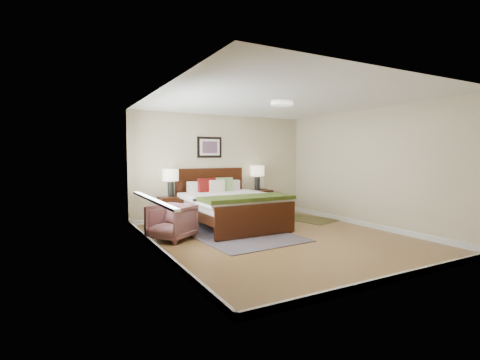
# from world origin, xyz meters

# --- Properties ---
(floor) EXTENTS (5.00, 5.00, 0.00)m
(floor) POSITION_xyz_m (0.00, 0.00, 0.00)
(floor) COLOR olive
(floor) RESTS_ON ground
(back_wall) EXTENTS (4.50, 0.04, 2.50)m
(back_wall) POSITION_xyz_m (0.00, 2.50, 1.25)
(back_wall) COLOR #C5B78F
(back_wall) RESTS_ON ground
(front_wall) EXTENTS (4.50, 0.04, 2.50)m
(front_wall) POSITION_xyz_m (0.00, -2.50, 1.25)
(front_wall) COLOR #C5B78F
(front_wall) RESTS_ON ground
(left_wall) EXTENTS (0.04, 5.00, 2.50)m
(left_wall) POSITION_xyz_m (-2.25, 0.00, 1.25)
(left_wall) COLOR #C5B78F
(left_wall) RESTS_ON ground
(right_wall) EXTENTS (0.04, 5.00, 2.50)m
(right_wall) POSITION_xyz_m (2.25, 0.00, 1.25)
(right_wall) COLOR #C5B78F
(right_wall) RESTS_ON ground
(ceiling) EXTENTS (4.50, 5.00, 0.02)m
(ceiling) POSITION_xyz_m (0.00, 0.00, 2.50)
(ceiling) COLOR white
(ceiling) RESTS_ON back_wall
(window) EXTENTS (0.11, 2.72, 1.32)m
(window) POSITION_xyz_m (-2.20, 0.70, 1.38)
(window) COLOR silver
(window) RESTS_ON left_wall
(door) EXTENTS (0.06, 1.00, 2.18)m
(door) POSITION_xyz_m (-2.23, -1.75, 1.07)
(door) COLOR silver
(door) RESTS_ON ground
(ceil_fixture) EXTENTS (0.44, 0.44, 0.08)m
(ceil_fixture) POSITION_xyz_m (0.00, 0.00, 2.47)
(ceil_fixture) COLOR white
(ceil_fixture) RESTS_ON ceiling
(bed) EXTENTS (1.84, 2.23, 1.20)m
(bed) POSITION_xyz_m (-0.35, 1.40, 0.55)
(bed) COLOR #361408
(bed) RESTS_ON ground
(wall_art) EXTENTS (0.62, 0.05, 0.50)m
(wall_art) POSITION_xyz_m (-0.35, 2.47, 1.72)
(wall_art) COLOR black
(wall_art) RESTS_ON back_wall
(nightstand_left) EXTENTS (0.51, 0.46, 0.61)m
(nightstand_left) POSITION_xyz_m (-1.37, 2.25, 0.49)
(nightstand_left) COLOR #361408
(nightstand_left) RESTS_ON ground
(nightstand_right) EXTENTS (0.66, 0.50, 0.66)m
(nightstand_right) POSITION_xyz_m (0.86, 2.26, 0.39)
(nightstand_right) COLOR #361408
(nightstand_right) RESTS_ON ground
(lamp_left) EXTENTS (0.35, 0.35, 0.61)m
(lamp_left) POSITION_xyz_m (-1.37, 2.27, 1.04)
(lamp_left) COLOR black
(lamp_left) RESTS_ON nightstand_left
(lamp_right) EXTENTS (0.35, 0.35, 0.61)m
(lamp_right) POSITION_xyz_m (0.86, 2.27, 1.09)
(lamp_right) COLOR black
(lamp_right) RESTS_ON nightstand_right
(armchair) EXTENTS (0.97, 0.97, 0.65)m
(armchair) POSITION_xyz_m (-1.80, 0.85, 0.32)
(armchair) COLOR brown
(armchair) RESTS_ON ground
(rug_persian) EXTENTS (1.92, 2.60, 0.01)m
(rug_persian) POSITION_xyz_m (-0.53, 0.70, 0.01)
(rug_persian) COLOR #0D1B41
(rug_persian) RESTS_ON ground
(rug_navy) EXTENTS (1.15, 1.45, 0.01)m
(rug_navy) POSITION_xyz_m (1.68, 1.28, 0.01)
(rug_navy) COLOR black
(rug_navy) RESTS_ON ground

